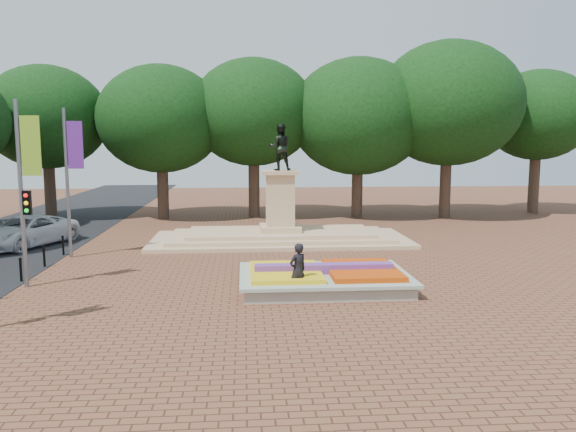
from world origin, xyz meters
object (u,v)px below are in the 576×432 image
(flower_bed, at_px, (325,278))
(van, at_px, (26,231))
(monument, at_px, (280,226))
(pedestrian, at_px, (298,270))

(flower_bed, relative_size, van, 1.10)
(flower_bed, bearing_deg, monument, 95.87)
(monument, bearing_deg, pedestrian, -90.48)
(van, bearing_deg, flower_bed, -9.83)
(flower_bed, xyz_separation_m, pedestrian, (-1.12, -1.16, 0.58))
(monument, distance_m, pedestrian, 11.16)
(van, relative_size, pedestrian, 2.98)
(monument, bearing_deg, flower_bed, -84.13)
(van, bearing_deg, pedestrian, -15.17)
(flower_bed, bearing_deg, van, 146.38)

